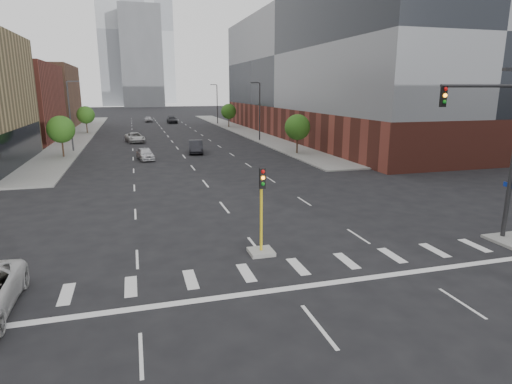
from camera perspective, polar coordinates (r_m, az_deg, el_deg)
name	(u,v)px	position (r m, az deg, el deg)	size (l,w,h in m)	color
ground	(345,360)	(14.28, 11.84, -21.08)	(400.00, 400.00, 0.00)	black
sidewalk_left_far	(81,134)	(85.15, -22.30, 7.20)	(5.00, 92.00, 0.15)	gray
sidewalk_right_far	(240,130)	(87.16, -2.13, 8.32)	(5.00, 92.00, 0.15)	gray
building_left_far_b	(24,96)	(104.57, -28.54, 11.13)	(20.00, 24.00, 13.00)	brown
building_right_main	(340,72)	(78.69, 11.09, 15.49)	(24.00, 70.00, 22.00)	brown
tower_left	(122,32)	(231.86, -17.46, 19.67)	(22.00, 22.00, 70.00)	#B2B7BC
tower_right	(155,33)	(272.61, -13.36, 19.97)	(20.00, 20.00, 80.00)	#B2B7BC
tower_mid	(141,57)	(210.81, -15.03, 16.94)	(18.00, 18.00, 44.00)	slate
median_traffic_signal	(261,236)	(21.30, 0.72, -5.83)	(1.20, 1.20, 4.40)	#999993
mast_arm_signal	(503,137)	(25.69, 30.08, 6.39)	(5.12, 0.90, 9.07)	#2D2D30
streetlight_right_a	(259,109)	(68.10, 0.42, 11.02)	(1.60, 0.22, 9.07)	#2D2D30
streetlight_right_b	(217,102)	(102.14, -5.25, 11.82)	(1.60, 0.22, 9.07)	#2D2D30
streetlight_left	(70,113)	(60.83, -23.50, 9.61)	(1.60, 0.22, 9.07)	#2D2D30
tree_left_near	(61,129)	(56.07, -24.57, 7.60)	(3.20, 3.20, 4.85)	#382619
tree_left_far	(86,115)	(85.79, -21.76, 9.52)	(3.20, 3.20, 4.85)	#382619
tree_right_near	(297,127)	(54.23, 5.55, 8.59)	(3.20, 3.20, 4.85)	#382619
tree_right_far	(229,111)	(92.53, -3.67, 10.67)	(3.20, 3.20, 4.85)	#382619
car_near_left	(145,154)	(51.47, -14.56, 4.96)	(1.71, 4.24, 1.45)	#B6B6BB
car_mid_right	(196,147)	(55.78, -8.02, 5.99)	(1.72, 4.93, 1.63)	black
car_far_left	(135,137)	(69.23, -15.84, 7.01)	(2.44, 5.30, 1.47)	silver
car_deep_right	(172,120)	(106.06, -11.13, 9.40)	(2.20, 5.42, 1.57)	black
car_distant	(148,119)	(111.47, -14.17, 9.40)	(1.68, 4.19, 1.43)	#ACABB0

